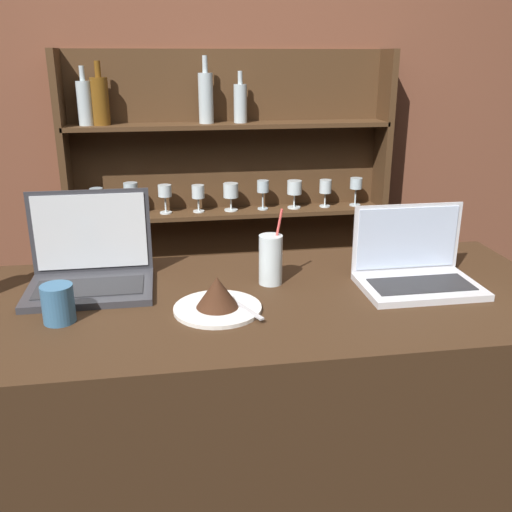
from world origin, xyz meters
TOP-DOWN VIEW (x-y plane):
  - bar_counter at (0.00, 0.35)m, footprint 1.71×0.70m
  - back_wall at (0.00, 1.75)m, footprint 7.00×0.06m
  - back_shelf at (0.11, 1.68)m, footprint 1.51×0.18m
  - laptop_near at (-0.39, 0.49)m, footprint 0.33×0.23m
  - laptop_far at (0.48, 0.36)m, footprint 0.31×0.21m
  - cake_plate at (-0.07, 0.28)m, footprint 0.22×0.22m
  - water_glass at (0.09, 0.44)m, footprint 0.07×0.06m
  - coffee_cup at (-0.44, 0.28)m, footprint 0.07×0.07m

SIDE VIEW (x-z plane):
  - bar_counter at x=0.00m, z-range 0.00..1.02m
  - back_shelf at x=0.11m, z-range 0.05..1.69m
  - cake_plate at x=-0.07m, z-range 1.01..1.10m
  - coffee_cup at x=-0.44m, z-range 1.02..1.11m
  - laptop_far at x=0.48m, z-range 0.96..1.17m
  - laptop_near at x=-0.39m, z-range 0.95..1.20m
  - water_glass at x=0.09m, z-range 0.98..1.19m
  - back_wall at x=0.00m, z-range 0.00..2.70m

